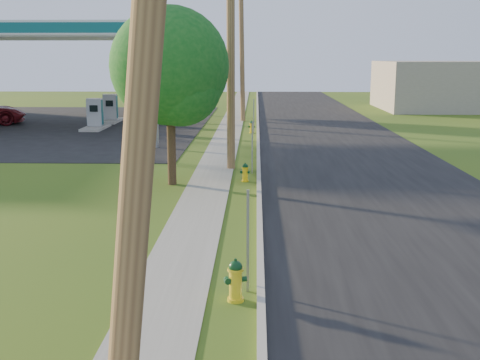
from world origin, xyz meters
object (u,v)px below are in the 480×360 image
(fuel_pump_ne, at_px, (95,118))
(tree_verge, at_px, (172,71))
(price_pylon, at_px, (153,34))
(hydrant_far, at_px, (252,127))
(utility_pole_near, at_px, (148,14))
(hydrant_mid, at_px, (245,172))
(utility_pole_mid, at_px, (231,42))
(fuel_pump_se, at_px, (111,112))
(utility_pole_far, at_px, (242,50))
(hydrant_near, at_px, (236,281))
(tree_lot, at_px, (155,53))

(fuel_pump_ne, relative_size, tree_verge, 0.52)
(price_pylon, bearing_deg, hydrant_far, 51.80)
(utility_pole_near, xyz_separation_m, hydrant_mid, (0.61, 15.50, -4.47))
(utility_pole_mid, distance_m, hydrant_mid, 5.29)
(fuel_pump_se, bearing_deg, utility_pole_mid, -62.37)
(utility_pole_far, bearing_deg, hydrant_near, -88.84)
(utility_pole_near, xyz_separation_m, utility_pole_mid, (-0.00, 18.00, 0.15))
(tree_verge, distance_m, hydrant_far, 15.14)
(utility_pole_mid, bearing_deg, utility_pole_far, 90.00)
(utility_pole_mid, xyz_separation_m, price_pylon, (-3.90, 5.50, 0.48))
(tree_lot, bearing_deg, fuel_pump_se, -105.07)
(tree_verge, bearing_deg, utility_pole_far, 84.99)
(utility_pole_far, distance_m, fuel_pump_ne, 10.99)
(utility_pole_mid, distance_m, fuel_pump_se, 19.65)
(fuel_pump_ne, distance_m, price_pylon, 10.17)
(hydrant_mid, bearing_deg, price_pylon, 119.40)
(utility_pole_mid, distance_m, price_pylon, 6.76)
(utility_pole_near, relative_size, hydrant_mid, 13.84)
(price_pylon, distance_m, hydrant_mid, 10.50)
(utility_pole_mid, bearing_deg, hydrant_far, 86.31)
(price_pylon, bearing_deg, tree_verge, -76.58)
(utility_pole_far, height_order, price_pylon, utility_pole_far)
(utility_pole_mid, bearing_deg, price_pylon, 125.34)
(hydrant_near, relative_size, hydrant_far, 1.10)
(utility_pole_near, height_order, hydrant_far, utility_pole_near)
(tree_lot, distance_m, hydrant_near, 38.55)
(fuel_pump_ne, bearing_deg, hydrant_near, -70.04)
(hydrant_near, bearing_deg, fuel_pump_se, 107.49)
(tree_verge, bearing_deg, utility_pole_near, -82.92)
(utility_pole_far, relative_size, tree_verge, 1.55)
(fuel_pump_ne, relative_size, hydrant_far, 4.29)
(fuel_pump_se, distance_m, price_pylon, 13.40)
(price_pylon, bearing_deg, utility_pole_far, 72.67)
(hydrant_near, height_order, hydrant_mid, hydrant_near)
(hydrant_mid, bearing_deg, tree_lot, 105.72)
(hydrant_far, bearing_deg, tree_verge, -100.12)
(fuel_pump_se, distance_m, hydrant_far, 11.15)
(price_pylon, distance_m, tree_lot, 19.06)
(utility_pole_mid, height_order, fuel_pump_ne, utility_pole_mid)
(fuel_pump_ne, distance_m, hydrant_far, 9.77)
(tree_lot, distance_m, hydrant_far, 15.61)
(fuel_pump_ne, bearing_deg, hydrant_mid, -58.47)
(utility_pole_far, xyz_separation_m, price_pylon, (-3.90, -12.50, 0.63))
(fuel_pump_ne, relative_size, price_pylon, 0.47)
(hydrant_mid, bearing_deg, fuel_pump_ne, 121.53)
(utility_pole_mid, relative_size, hydrant_near, 11.99)
(utility_pole_far, bearing_deg, hydrant_mid, -88.30)
(tree_verge, height_order, hydrant_near, tree_verge)
(utility_pole_mid, distance_m, fuel_pump_ne, 16.31)
(hydrant_mid, bearing_deg, hydrant_near, -89.86)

